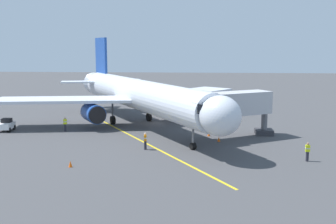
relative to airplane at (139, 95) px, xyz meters
The scene contains 11 objects.
ground_plane 5.00m from the airplane, 129.95° to the right, with size 220.00×220.00×0.00m, color #424244.
apron_lead_in_line 7.41m from the airplane, 91.33° to the left, with size 0.24×40.00×0.01m, color yellow.
airplane is the anchor object (origin of this frame).
jet_bridge 12.50m from the airplane, 146.46° to the left, with size 10.74×7.84×5.40m.
ground_crew_marshaller 23.34m from the airplane, 138.50° to the left, with size 0.40×0.26×1.71m.
ground_crew_wing_walker 12.81m from the airplane, 101.11° to the left, with size 0.29×0.42×1.71m.
ground_crew_loader 9.80m from the airplane, 25.25° to the left, with size 0.46×0.46×1.71m.
tug_near_nose 16.53m from the airplane, 15.34° to the left, with size 1.72×2.41×1.50m.
safety_cone_nose_left 10.97m from the airplane, 148.85° to the left, with size 0.32×0.32×0.55m, color #F2590F.
safety_cone_nose_right 13.26m from the airplane, 140.58° to the left, with size 0.32×0.32×0.55m, color #F2590F.
safety_cone_wing_port 19.31m from the airplane, 80.36° to the left, with size 0.32×0.32×0.55m, color #F2590F.
Camera 1 is at (-5.70, 54.23, 10.09)m, focal length 44.30 mm.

